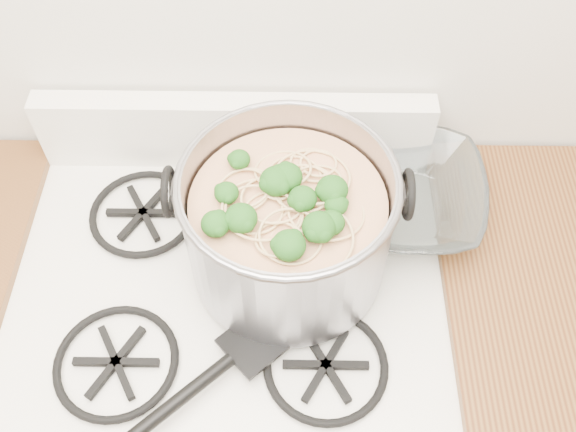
{
  "coord_description": "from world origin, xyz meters",
  "views": [
    {
      "loc": [
        0.11,
        0.7,
        1.89
      ],
      "look_at": [
        0.11,
        1.31,
        1.06
      ],
      "focal_mm": 40.0,
      "sensor_mm": 36.0,
      "label": 1
    }
  ],
  "objects": [
    {
      "name": "gas_range",
      "position": [
        0.0,
        1.26,
        0.44
      ],
      "size": [
        0.76,
        0.66,
        0.92
      ],
      "color": "white",
      "rests_on": "ground"
    },
    {
      "name": "counter_left",
      "position": [
        -0.51,
        1.26,
        0.46
      ],
      "size": [
        0.25,
        0.65,
        0.92
      ],
      "color": "silver",
      "rests_on": "ground"
    },
    {
      "name": "spatula",
      "position": [
        0.06,
        1.15,
        0.94
      ],
      "size": [
        0.42,
        0.42,
        0.02
      ],
      "primitive_type": null,
      "rotation": [
        0.0,
        0.0,
        -0.84
      ],
      "color": "black",
      "rests_on": "gas_range"
    },
    {
      "name": "glass_bowl",
      "position": [
        0.31,
        1.43,
        0.94
      ],
      "size": [
        0.13,
        0.13,
        0.03
      ],
      "primitive_type": "imported",
      "rotation": [
        0.0,
        0.0,
        -0.09
      ],
      "color": "white",
      "rests_on": "gas_range"
    },
    {
      "name": "stock_pot",
      "position": [
        0.11,
        1.31,
        1.03
      ],
      "size": [
        0.38,
        0.35,
        0.24
      ],
      "color": "gray",
      "rests_on": "gas_range"
    }
  ]
}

